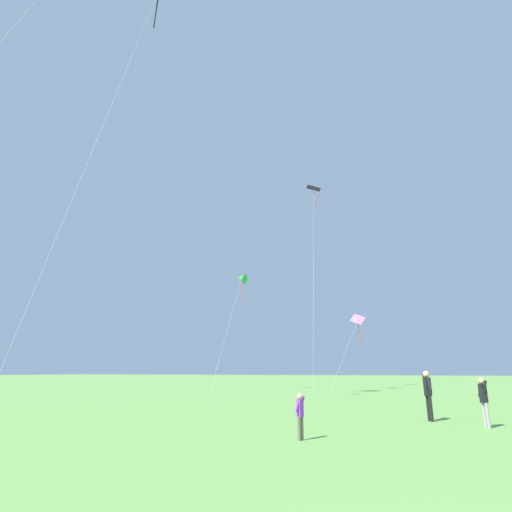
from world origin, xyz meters
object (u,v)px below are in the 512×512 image
kite_pink_low (358,325)px  person_child_small (300,412)px  kite_black_large (314,197)px  person_far_back (428,391)px  kite_green_small (241,279)px  person_in_blue_jacket (484,397)px  kite_purple_streamer (154,5)px

kite_pink_low → person_child_small: kite_pink_low is taller
kite_black_large → person_far_back: kite_black_large is taller
kite_green_small → person_child_small: (13.80, -26.15, -10.06)m
person_in_blue_jacket → kite_black_large: bearing=113.9°
kite_purple_streamer → kite_pink_low: kite_purple_streamer is taller
kite_green_small → person_in_blue_jacket: kite_green_small is taller
person_child_small → person_in_blue_jacket: person_in_blue_jacket is taller
person_in_blue_jacket → person_child_small: bearing=-135.8°
kite_pink_low → kite_black_large: bearing=176.6°
kite_green_small → kite_pink_low: 12.72m
person_child_small → kite_purple_streamer: bearing=149.2°
kite_purple_streamer → kite_black_large: 26.06m
person_in_blue_jacket → person_far_back: person_far_back is taller
kite_purple_streamer → person_child_small: (11.58, -6.92, -24.85)m
kite_purple_streamer → kite_green_small: size_ratio=2.35×
kite_green_small → kite_black_large: (6.27, 6.12, 10.33)m
kite_pink_low → person_in_blue_jacket: size_ratio=4.87×
person_far_back → person_child_small: bearing=-117.5°
kite_green_small → person_far_back: 28.09m
kite_green_small → person_far_back: (16.86, -20.26, -9.71)m
kite_pink_low → person_in_blue_jacket: (8.17, -27.43, -5.35)m
kite_green_small → kite_purple_streamer: bearing=-83.4°
kite_purple_streamer → kite_green_small: kite_purple_streamer is taller
kite_purple_streamer → kite_pink_low: (8.14, 25.11, -19.27)m
kite_purple_streamer → person_in_blue_jacket: 29.62m
kite_purple_streamer → person_child_small: kite_purple_streamer is taller
kite_black_large → person_far_back: size_ratio=13.15×
person_child_small → person_in_blue_jacket: bearing=44.2°
kite_black_large → kite_pink_low: bearing=-3.4°
kite_purple_streamer → person_in_blue_jacket: kite_purple_streamer is taller
person_far_back → person_in_blue_jacket: bearing=-37.6°
kite_pink_low → person_far_back: bearing=-76.0°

